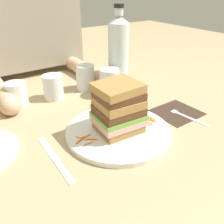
# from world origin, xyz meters

# --- Properties ---
(ground_plane) EXTENTS (3.00, 3.00, 0.00)m
(ground_plane) POSITION_xyz_m (0.00, 0.00, 0.00)
(ground_plane) COLOR tan
(main_plate) EXTENTS (0.28, 0.28, 0.01)m
(main_plate) POSITION_xyz_m (-0.01, -0.02, 0.01)
(main_plate) COLOR white
(main_plate) RESTS_ON ground_plane
(sandwich) EXTENTS (0.13, 0.11, 0.13)m
(sandwich) POSITION_xyz_m (-0.01, -0.02, 0.08)
(sandwich) COLOR #A87A42
(sandwich) RESTS_ON main_plate
(carrot_shred_0) EXTENTS (0.03, 0.02, 0.00)m
(carrot_shred_0) POSITION_xyz_m (-0.12, -0.01, 0.02)
(carrot_shred_0) COLOR orange
(carrot_shred_0) RESTS_ON main_plate
(carrot_shred_1) EXTENTS (0.02, 0.03, 0.00)m
(carrot_shred_1) POSITION_xyz_m (-0.11, -0.00, 0.02)
(carrot_shred_1) COLOR orange
(carrot_shred_1) RESTS_ON main_plate
(carrot_shred_2) EXTENTS (0.03, 0.01, 0.00)m
(carrot_shred_2) POSITION_xyz_m (-0.10, 0.00, 0.02)
(carrot_shred_2) COLOR orange
(carrot_shred_2) RESTS_ON main_plate
(carrot_shred_3) EXTENTS (0.02, 0.00, 0.00)m
(carrot_shred_3) POSITION_xyz_m (-0.11, -0.03, 0.01)
(carrot_shred_3) COLOR orange
(carrot_shred_3) RESTS_ON main_plate
(carrot_shred_4) EXTENTS (0.02, 0.02, 0.00)m
(carrot_shred_4) POSITION_xyz_m (-0.09, -0.02, 0.02)
(carrot_shred_4) COLOR orange
(carrot_shred_4) RESTS_ON main_plate
(carrot_shred_5) EXTENTS (0.02, 0.01, 0.00)m
(carrot_shred_5) POSITION_xyz_m (0.09, -0.00, 0.02)
(carrot_shred_5) COLOR orange
(carrot_shred_5) RESTS_ON main_plate
(carrot_shred_6) EXTENTS (0.00, 0.03, 0.00)m
(carrot_shred_6) POSITION_xyz_m (0.10, -0.03, 0.02)
(carrot_shred_6) COLOR orange
(carrot_shred_6) RESTS_ON main_plate
(carrot_shred_7) EXTENTS (0.00, 0.03, 0.00)m
(carrot_shred_7) POSITION_xyz_m (0.07, -0.04, 0.01)
(carrot_shred_7) COLOR orange
(carrot_shred_7) RESTS_ON main_plate
(carrot_shred_8) EXTENTS (0.03, 0.02, 0.00)m
(carrot_shred_8) POSITION_xyz_m (0.09, -0.03, 0.02)
(carrot_shred_8) COLOR orange
(carrot_shred_8) RESTS_ON main_plate
(carrot_shred_9) EXTENTS (0.01, 0.03, 0.00)m
(carrot_shred_9) POSITION_xyz_m (0.08, -0.04, 0.01)
(carrot_shred_9) COLOR orange
(carrot_shred_9) RESTS_ON main_plate
(carrot_shred_10) EXTENTS (0.02, 0.02, 0.00)m
(carrot_shred_10) POSITION_xyz_m (0.07, -0.02, 0.01)
(carrot_shred_10) COLOR orange
(carrot_shred_10) RESTS_ON main_plate
(carrot_shred_11) EXTENTS (0.02, 0.02, 0.00)m
(carrot_shred_11) POSITION_xyz_m (0.10, -0.04, 0.02)
(carrot_shred_11) COLOR orange
(carrot_shred_11) RESTS_ON main_plate
(carrot_shred_12) EXTENTS (0.01, 0.02, 0.00)m
(carrot_shred_12) POSITION_xyz_m (0.10, -0.03, 0.02)
(carrot_shred_12) COLOR orange
(carrot_shred_12) RESTS_ON main_plate
(carrot_shred_13) EXTENTS (0.02, 0.02, 0.00)m
(carrot_shred_13) POSITION_xyz_m (0.08, -0.03, 0.02)
(carrot_shred_13) COLOR orange
(carrot_shred_13) RESTS_ON main_plate
(carrot_shred_14) EXTENTS (0.02, 0.03, 0.00)m
(carrot_shred_14) POSITION_xyz_m (0.08, -0.01, 0.01)
(carrot_shred_14) COLOR orange
(carrot_shred_14) RESTS_ON main_plate
(napkin_dark) EXTENTS (0.14, 0.13, 0.00)m
(napkin_dark) POSITION_xyz_m (0.21, -0.03, 0.00)
(napkin_dark) COLOR #38281E
(napkin_dark) RESTS_ON ground_plane
(fork) EXTENTS (0.03, 0.17, 0.00)m
(fork) POSITION_xyz_m (0.22, -0.05, 0.00)
(fork) COLOR silver
(fork) RESTS_ON napkin_dark
(knife) EXTENTS (0.02, 0.20, 0.00)m
(knife) POSITION_xyz_m (-0.19, -0.02, 0.00)
(knife) COLOR silver
(knife) RESTS_ON ground_plane
(juice_glass) EXTENTS (0.07, 0.07, 0.10)m
(juice_glass) POSITION_xyz_m (0.12, 0.21, 0.04)
(juice_glass) COLOR white
(juice_glass) RESTS_ON ground_plane
(water_bottle) EXTENTS (0.08, 0.08, 0.30)m
(water_bottle) POSITION_xyz_m (0.18, 0.25, 0.13)
(water_bottle) COLOR silver
(water_bottle) RESTS_ON ground_plane
(empty_tumbler_0) EXTENTS (0.07, 0.07, 0.08)m
(empty_tumbler_0) POSITION_xyz_m (-0.06, 0.29, 0.04)
(empty_tumbler_0) COLOR silver
(empty_tumbler_0) RESTS_ON ground_plane
(empty_tumbler_1) EXTENTS (0.07, 0.07, 0.08)m
(empty_tumbler_1) POSITION_xyz_m (-0.18, 0.31, 0.04)
(empty_tumbler_1) COLOR silver
(empty_tumbler_1) RESTS_ON ground_plane
(empty_tumbler_2) EXTENTS (0.07, 0.07, 0.09)m
(empty_tumbler_2) POSITION_xyz_m (0.07, 0.30, 0.05)
(empty_tumbler_2) COLOR silver
(empty_tumbler_2) RESTS_ON ground_plane
(diner_across) EXTENTS (0.47, 0.48, 0.56)m
(diner_across) POSITION_xyz_m (-0.04, 0.58, 0.25)
(diner_across) COLOR #DBAD89
(diner_across) RESTS_ON ground_plane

